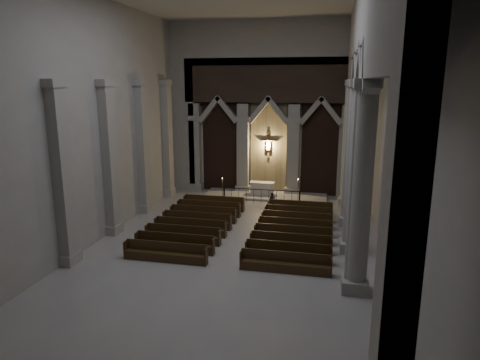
% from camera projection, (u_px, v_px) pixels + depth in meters
% --- Properties ---
extents(room, '(24.00, 24.10, 12.00)m').
position_uv_depth(room, '(230.00, 89.00, 18.36)').
color(room, '#9E9B96').
rests_on(room, ground).
extents(sanctuary_wall, '(14.00, 0.77, 12.00)m').
position_uv_depth(sanctuary_wall, '(269.00, 101.00, 29.57)').
color(sanctuary_wall, '#A09D95').
rests_on(sanctuary_wall, ground).
extents(right_arcade, '(1.00, 24.00, 12.00)m').
position_uv_depth(right_arcade, '(361.00, 84.00, 18.45)').
color(right_arcade, '#A09D95').
rests_on(right_arcade, ground).
extents(left_pilasters, '(0.60, 13.00, 8.03)m').
position_uv_depth(left_pilasters, '(128.00, 155.00, 23.90)').
color(left_pilasters, '#A09D95').
rests_on(left_pilasters, ground).
extents(sanctuary_step, '(8.50, 2.60, 0.15)m').
position_uv_depth(sanctuary_step, '(265.00, 195.00, 30.15)').
color(sanctuary_step, '#A09D95').
rests_on(sanctuary_step, ground).
extents(altar, '(1.72, 0.69, 0.88)m').
position_uv_depth(altar, '(262.00, 188.00, 30.08)').
color(altar, beige).
rests_on(altar, sanctuary_step).
extents(altar_rail, '(5.14, 0.09, 1.01)m').
position_uv_depth(altar_rail, '(261.00, 194.00, 28.25)').
color(altar_rail, black).
rests_on(altar_rail, ground).
extents(candle_stand_left, '(0.27, 0.27, 1.59)m').
position_uv_depth(candle_stand_left, '(222.00, 194.00, 29.02)').
color(candle_stand_left, '#B78338').
rests_on(candle_stand_left, ground).
extents(candle_stand_right, '(0.27, 0.27, 1.60)m').
position_uv_depth(candle_stand_right, '(298.00, 196.00, 28.69)').
color(candle_stand_right, '#B78338').
rests_on(candle_stand_right, ground).
extents(pews, '(9.29, 8.56, 0.87)m').
position_uv_depth(pews, '(243.00, 230.00, 22.56)').
color(pews, black).
rests_on(pews, ground).
extents(worshipper, '(0.43, 0.29, 1.14)m').
position_uv_depth(worshipper, '(272.00, 202.00, 26.79)').
color(worshipper, black).
rests_on(worshipper, ground).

